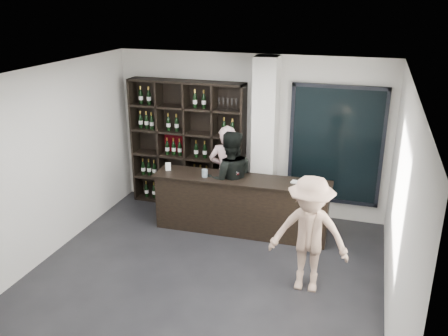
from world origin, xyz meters
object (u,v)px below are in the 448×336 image
(wine_shelf, at_px, (187,145))
(taster_black, at_px, (230,181))
(taster_pink, at_px, (227,173))
(customer, at_px, (309,235))
(tasting_counter, at_px, (241,205))

(wine_shelf, bearing_deg, taster_black, -34.25)
(wine_shelf, relative_size, taster_pink, 1.38)
(taster_pink, xyz_separation_m, customer, (1.70, -1.78, -0.04))
(tasting_counter, relative_size, customer, 1.80)
(taster_black, distance_m, customer, 2.12)
(tasting_counter, bearing_deg, taster_black, 154.74)
(taster_pink, distance_m, customer, 2.46)
(tasting_counter, height_order, customer, customer)
(tasting_counter, distance_m, taster_black, 0.46)
(wine_shelf, xyz_separation_m, customer, (2.60, -2.17, -0.37))
(tasting_counter, height_order, taster_black, taster_black)
(taster_black, xyz_separation_m, customer, (1.55, -1.45, -0.04))
(customer, bearing_deg, taster_black, 136.60)
(wine_shelf, height_order, customer, wine_shelf)
(taster_black, bearing_deg, taster_pink, -86.86)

